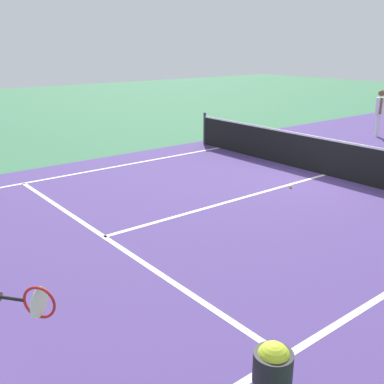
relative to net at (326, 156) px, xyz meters
The scene contains 10 objects.
ground_plane 0.49m from the net, ahead, with size 60.00×60.00×0.00m, color #38724C.
court_surface_inbounds 0.49m from the net, ahead, with size 10.62×24.40×0.00m, color #4C387A.
line_sideline_left 7.24m from the net, 124.66° to the right, with size 0.10×11.89×0.01m, color white.
line_sideline_right 7.24m from the net, 55.34° to the right, with size 0.10×11.89×0.01m, color white.
line_service_near 6.42m from the net, 90.00° to the right, with size 8.22×0.10×0.01m, color white.
line_center_service 3.24m from the net, 90.00° to the right, with size 0.10×6.40×0.01m, color white.
net is the anchor object (origin of this frame).
player_far 6.15m from the net, 108.54° to the left, with size 0.32×0.34×1.69m.
ball_hopper 8.61m from the net, 57.34° to the right, with size 0.34×0.34×0.87m.
tennis_ball_near_net 1.66m from the net, 83.43° to the right, with size 0.07×0.07×0.07m, color #CCE033.
Camera 1 is at (6.68, -9.74, 3.22)m, focal length 42.27 mm.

